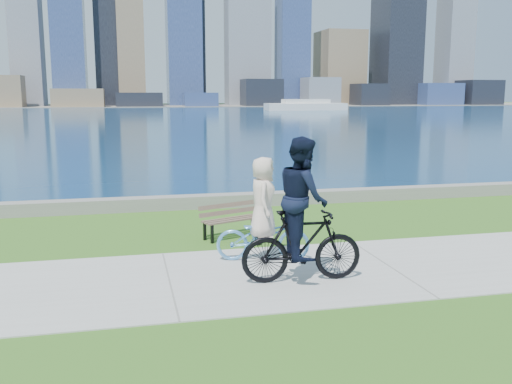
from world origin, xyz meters
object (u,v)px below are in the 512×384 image
at_px(bollard_lamp, 258,213).
at_px(cyclist_woman, 263,222).
at_px(park_bench, 231,217).
at_px(cyclist_man, 302,222).

xyz_separation_m(bollard_lamp, cyclist_woman, (-0.17, -1.15, 0.07)).
height_order(park_bench, cyclist_man, cyclist_man).
bearing_deg(park_bench, cyclist_woman, -103.99).
xyz_separation_m(park_bench, cyclist_man, (0.59, -3.29, 0.59)).
bearing_deg(cyclist_man, park_bench, 13.35).
bearing_deg(park_bench, cyclist_man, -101.05).
relative_size(bollard_lamp, cyclist_man, 0.49).
relative_size(park_bench, bollard_lamp, 1.26).
height_order(cyclist_woman, cyclist_man, cyclist_man).
xyz_separation_m(cyclist_woman, cyclist_man, (0.34, -1.34, 0.29)).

